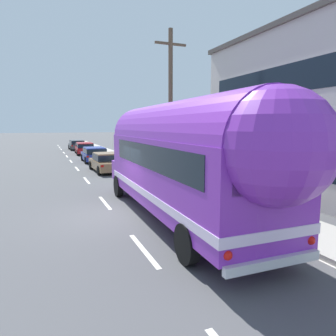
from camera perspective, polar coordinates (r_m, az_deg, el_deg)
name	(u,v)px	position (r m, az deg, el deg)	size (l,w,h in m)	color
ground_plane	(114,214)	(11.72, -10.04, -8.58)	(300.00, 300.00, 0.00)	#4C4C4F
lane_markings	(113,167)	(24.80, -10.38, 0.13)	(4.01, 80.00, 0.01)	silver
sidewalk_slab	(152,170)	(22.48, -3.08, -0.36)	(2.24, 90.00, 0.15)	#ADA89E
utility_pole	(171,106)	(17.16, 0.48, 11.65)	(1.80, 0.24, 8.50)	brown
painted_bus	(183,156)	(10.07, 2.82, 2.19)	(2.73, 12.14, 4.12)	purple
car_lead	(107,161)	(22.54, -11.42, 1.21)	(2.08, 4.57, 1.37)	olive
car_second	(94,154)	(28.80, -13.72, 2.66)	(2.02, 4.25, 1.37)	navy
car_third	(84,147)	(37.05, -15.44, 3.74)	(2.14, 4.88, 1.37)	#A5191E
car_fourth	(77,144)	(44.16, -16.79, 4.31)	(2.00, 4.31, 1.37)	#474C51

